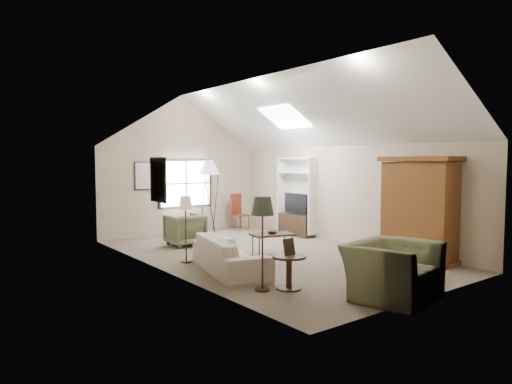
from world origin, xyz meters
TOP-DOWN VIEW (x-y plane):
  - room_shell at (0.00, 0.00)m, footprint 5.01×8.01m
  - window at (0.10, 3.96)m, footprint 1.72×0.08m
  - skylight at (1.30, 0.90)m, footprint 0.80×1.20m
  - wall_art at (-1.88, 1.94)m, footprint 1.97×3.71m
  - armoire at (2.18, -2.40)m, footprint 0.60×1.50m
  - tv_alcove at (2.34, 1.60)m, footprint 0.32×1.30m
  - media_console at (2.32, 1.60)m, footprint 0.34×1.18m
  - tv_panel at (2.32, 1.60)m, footprint 0.05×0.90m
  - sofa at (-1.49, -0.75)m, footprint 1.43×2.41m
  - armchair_near at (-0.47, -3.70)m, footprint 1.54×1.40m
  - armchair_far at (-0.90, 2.16)m, footprint 0.85×0.87m
  - coffee_table at (0.13, -0.04)m, footprint 1.04×0.74m
  - bowl at (0.13, -0.04)m, footprint 0.28×0.28m
  - side_table at (-1.39, -2.35)m, footprint 0.69×0.69m
  - side_chair at (1.68, 3.43)m, footprint 0.47×0.47m
  - tripod_lamp at (0.75, 3.70)m, footprint 0.65×0.65m
  - dark_lamp at (-1.79, -2.15)m, footprint 0.46×0.46m
  - tan_lamp at (-1.79, 0.45)m, footprint 0.35×0.35m

SIDE VIEW (x-z plane):
  - coffee_table at x=0.13m, z-range 0.00..0.48m
  - side_table at x=-1.39m, z-range 0.00..0.57m
  - media_console at x=2.32m, z-range 0.00..0.60m
  - sofa at x=-1.49m, z-range 0.00..0.66m
  - armchair_far at x=-0.90m, z-range 0.00..0.79m
  - armchair_near at x=-0.47m, z-range 0.00..0.87m
  - bowl at x=0.13m, z-range 0.48..0.53m
  - side_chair at x=1.68m, z-range 0.00..1.10m
  - tan_lamp at x=-1.79m, z-range 0.00..1.41m
  - dark_lamp at x=-1.79m, z-range 0.00..1.57m
  - tv_panel at x=2.32m, z-range 0.65..1.20m
  - tripod_lamp at x=0.75m, z-range 0.00..2.18m
  - armoire at x=2.18m, z-range 0.00..2.20m
  - tv_alcove at x=2.34m, z-range 0.10..2.20m
  - window at x=0.10m, z-range 0.74..2.16m
  - wall_art at x=-1.88m, z-range 1.29..2.17m
  - room_shell at x=0.00m, z-range 1.21..5.21m
  - skylight at x=1.30m, z-range 2.96..3.48m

